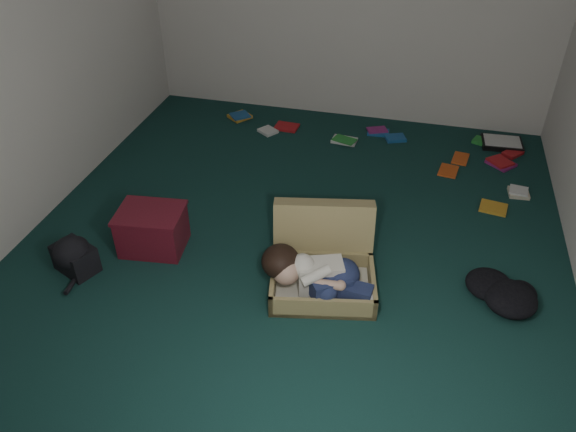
% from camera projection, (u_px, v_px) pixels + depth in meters
% --- Properties ---
extents(floor, '(4.50, 4.50, 0.00)m').
position_uv_depth(floor, '(293.00, 242.00, 4.23)').
color(floor, '#123330').
rests_on(floor, ground).
extents(wall_front, '(4.50, 0.00, 4.50)m').
position_uv_depth(wall_front, '(119.00, 359.00, 1.71)').
color(wall_front, silver).
rests_on(wall_front, ground).
extents(wall_left, '(0.00, 4.50, 4.50)m').
position_uv_depth(wall_left, '(12.00, 50.00, 3.86)').
color(wall_left, silver).
rests_on(wall_left, ground).
extents(suitcase, '(0.81, 0.80, 0.51)m').
position_uv_depth(suitcase, '(323.00, 262.00, 3.82)').
color(suitcase, tan).
rests_on(suitcase, floor).
extents(person, '(0.77, 0.38, 0.31)m').
position_uv_depth(person, '(316.00, 274.00, 3.66)').
color(person, silver).
rests_on(person, suitcase).
extents(maroon_bin, '(0.51, 0.42, 0.32)m').
position_uv_depth(maroon_bin, '(152.00, 229.00, 4.09)').
color(maroon_bin, maroon).
rests_on(maroon_bin, floor).
extents(backpack, '(0.45, 0.41, 0.22)m').
position_uv_depth(backpack, '(75.00, 257.00, 3.92)').
color(backpack, black).
rests_on(backpack, floor).
extents(clothing_pile, '(0.53, 0.48, 0.14)m').
position_uv_depth(clothing_pile, '(508.00, 290.00, 3.72)').
color(clothing_pile, black).
rests_on(clothing_pile, floor).
extents(paper_tray, '(0.39, 0.30, 0.05)m').
position_uv_depth(paper_tray, '(502.00, 143.00, 5.43)').
color(paper_tray, black).
rests_on(paper_tray, floor).
extents(book_scatter, '(2.96, 1.33, 0.02)m').
position_uv_depth(book_scatter, '(405.00, 150.00, 5.34)').
color(book_scatter, gold).
rests_on(book_scatter, floor).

